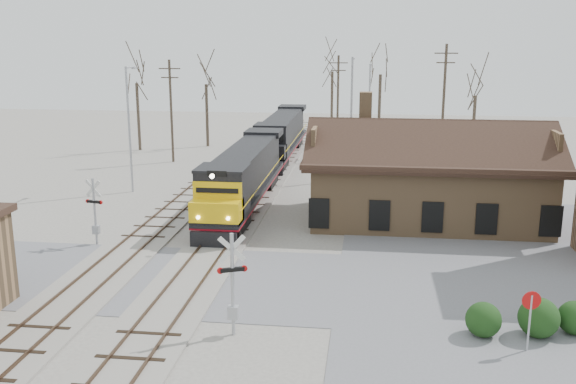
{
  "coord_description": "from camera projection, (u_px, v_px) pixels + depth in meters",
  "views": [
    {
      "loc": [
        8.22,
        -27.99,
        11.26
      ],
      "look_at": [
        3.55,
        9.0,
        2.28
      ],
      "focal_mm": 40.0,
      "sensor_mm": 36.0,
      "label": 1
    }
  ],
  "objects": [
    {
      "name": "crossbuck_far",
      "position": [
        95.0,
        213.0,
        35.5
      ],
      "size": [
        1.07,
        0.33,
        3.78
      ],
      "rotation": [
        0.0,
        0.0,
        2.93
      ],
      "color": "#A5A8AD",
      "rests_on": "ground"
    },
    {
      "name": "track_main",
      "position": [
        249.0,
        201.0,
        45.09
      ],
      "size": [
        3.4,
        90.0,
        0.24
      ],
      "color": "#9F9A90",
      "rests_on": "ground"
    },
    {
      "name": "hedge_c",
      "position": [
        575.0,
        318.0,
        24.9
      ],
      "size": [
        1.33,
        1.33,
        1.33
      ],
      "primitive_type": "sphere",
      "color": "#173311",
      "rests_on": "ground"
    },
    {
      "name": "streetlight_b",
      "position": [
        351.0,
        112.0,
        51.23
      ],
      "size": [
        0.25,
        2.04,
        9.81
      ],
      "color": "#A5A8AD",
      "rests_on": "ground"
    },
    {
      "name": "hedge_a",
      "position": [
        483.0,
        320.0,
        24.69
      ],
      "size": [
        1.38,
        1.38,
        1.38
      ],
      "primitive_type": "sphere",
      "color": "#173311",
      "rests_on": "ground"
    },
    {
      "name": "ground",
      "position": [
        191.0,
        280.0,
        30.64
      ],
      "size": [
        140.0,
        140.0,
        0.0
      ],
      "primitive_type": "plane",
      "color": "#9F9A90",
      "rests_on": "ground"
    },
    {
      "name": "locomotive_trailing",
      "position": [
        282.0,
        135.0,
        61.31
      ],
      "size": [
        2.79,
        18.69,
        3.92
      ],
      "color": "black",
      "rests_on": "ground"
    },
    {
      "name": "track_siding",
      "position": [
        186.0,
        199.0,
        45.64
      ],
      "size": [
        3.4,
        90.0,
        0.24
      ],
      "color": "#9F9A90",
      "rests_on": "ground"
    },
    {
      "name": "utility_pole_c",
      "position": [
        443.0,
        104.0,
        56.25
      ],
      "size": [
        2.0,
        0.24,
        10.77
      ],
      "color": "#382D23",
      "rests_on": "ground"
    },
    {
      "name": "streetlight_c",
      "position": [
        369.0,
        105.0,
        61.23
      ],
      "size": [
        0.25,
        2.04,
        8.9
      ],
      "color": "#A5A8AD",
      "rests_on": "ground"
    },
    {
      "name": "utility_pole_a",
      "position": [
        171.0,
        109.0,
        58.64
      ],
      "size": [
        2.0,
        0.24,
        9.36
      ],
      "color": "#382D23",
      "rests_on": "ground"
    },
    {
      "name": "parking_lot",
      "position": [
        560.0,
        267.0,
        32.3
      ],
      "size": [
        22.0,
        26.0,
        0.03
      ],
      "primitive_type": "cube",
      "color": "slate",
      "rests_on": "ground"
    },
    {
      "name": "utility_pole_b",
      "position": [
        338.0,
        98.0,
        69.44
      ],
      "size": [
        2.0,
        0.24,
        9.45
      ],
      "color": "#382D23",
      "rests_on": "ground"
    },
    {
      "name": "depot",
      "position": [
        427.0,
        183.0,
        40.19
      ],
      "size": [
        15.2,
        9.31,
        7.9
      ],
      "color": "#8E6C49",
      "rests_on": "ground"
    },
    {
      "name": "tree_d",
      "position": [
        381.0,
        63.0,
        67.33
      ],
      "size": [
        5.0,
        5.0,
        12.25
      ],
      "color": "#382D23",
      "rests_on": "ground"
    },
    {
      "name": "streetlight_a",
      "position": [
        130.0,
        123.0,
        47.08
      ],
      "size": [
        0.25,
        2.04,
        9.26
      ],
      "color": "#A5A8AD",
      "rests_on": "ground"
    },
    {
      "name": "tree_a",
      "position": [
        136.0,
        72.0,
        64.26
      ],
      "size": [
        4.55,
        4.55,
        11.14
      ],
      "color": "#382D23",
      "rests_on": "ground"
    },
    {
      "name": "tree_b",
      "position": [
        206.0,
        74.0,
        66.63
      ],
      "size": [
        4.36,
        4.36,
        10.69
      ],
      "color": "#382D23",
      "rests_on": "ground"
    },
    {
      "name": "do_not_enter_sign",
      "position": [
        531.0,
        310.0,
        23.28
      ],
      "size": [
        0.7,
        0.13,
        2.36
      ],
      "rotation": [
        0.0,
        0.0,
        0.13
      ],
      "color": "#A5A8AD",
      "rests_on": "ground"
    },
    {
      "name": "crossbuck_near",
      "position": [
        233.0,
        288.0,
        24.54
      ],
      "size": [
        1.11,
        0.53,
        4.12
      ],
      "rotation": [
        0.0,
        0.0,
        0.4
      ],
      "color": "#A5A8AD",
      "rests_on": "ground"
    },
    {
      "name": "road",
      "position": [
        191.0,
        279.0,
        30.63
      ],
      "size": [
        60.0,
        9.0,
        0.03
      ],
      "primitive_type": "cube",
      "color": "slate",
      "rests_on": "ground"
    },
    {
      "name": "tree_c",
      "position": [
        333.0,
        61.0,
        77.11
      ],
      "size": [
        4.87,
        4.87,
        11.93
      ],
      "color": "#382D23",
      "rests_on": "ground"
    },
    {
      "name": "locomotive_lead",
      "position": [
        244.0,
        177.0,
        43.02
      ],
      "size": [
        2.79,
        18.69,
        4.15
      ],
      "color": "black",
      "rests_on": "ground"
    },
    {
      "name": "hedge_b",
      "position": [
        539.0,
        318.0,
        24.62
      ],
      "size": [
        1.57,
        1.57,
        1.57
      ],
      "primitive_type": "sphere",
      "color": "#173311",
      "rests_on": "ground"
    },
    {
      "name": "tree_e",
      "position": [
        476.0,
        86.0,
        61.86
      ],
      "size": [
        3.88,
        3.88,
        9.51
      ],
      "color": "#382D23",
      "rests_on": "ground"
    }
  ]
}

